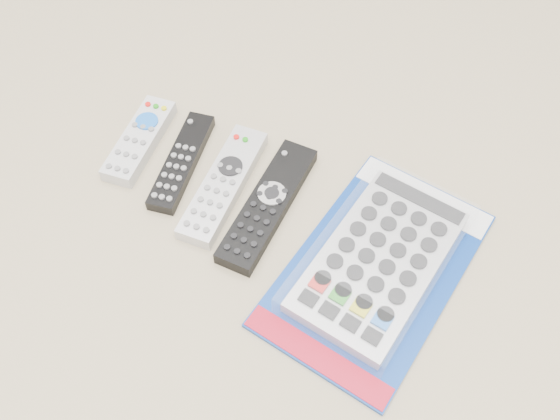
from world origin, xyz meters
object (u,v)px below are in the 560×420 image
at_px(remote_slim_black, 182,162).
at_px(remote_silver_dvd, 223,184).
at_px(jumbo_remote_packaged, 379,260).
at_px(remote_small_grey, 139,140).
at_px(remote_large_black, 268,205).

height_order(remote_slim_black, remote_silver_dvd, remote_silver_dvd).
bearing_deg(remote_silver_dvd, remote_slim_black, 167.83).
xyz_separation_m(remote_slim_black, jumbo_remote_packaged, (0.33, -0.05, 0.01)).
bearing_deg(jumbo_remote_packaged, remote_small_grey, -178.14).
distance_m(remote_small_grey, remote_silver_dvd, 0.16).
relative_size(remote_large_black, jumbo_remote_packaged, 0.62).
distance_m(remote_slim_black, jumbo_remote_packaged, 0.34).
xyz_separation_m(remote_small_grey, remote_slim_black, (0.08, -0.01, -0.00)).
relative_size(remote_slim_black, remote_silver_dvd, 0.88).
bearing_deg(remote_large_black, remote_small_grey, 174.02).
xyz_separation_m(remote_silver_dvd, remote_large_black, (0.08, -0.01, 0.00)).
xyz_separation_m(remote_slim_black, remote_silver_dvd, (0.08, -0.01, 0.00)).
bearing_deg(remote_large_black, remote_slim_black, 173.87).
relative_size(remote_silver_dvd, jumbo_remote_packaged, 0.58).
height_order(remote_slim_black, jumbo_remote_packaged, jumbo_remote_packaged).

